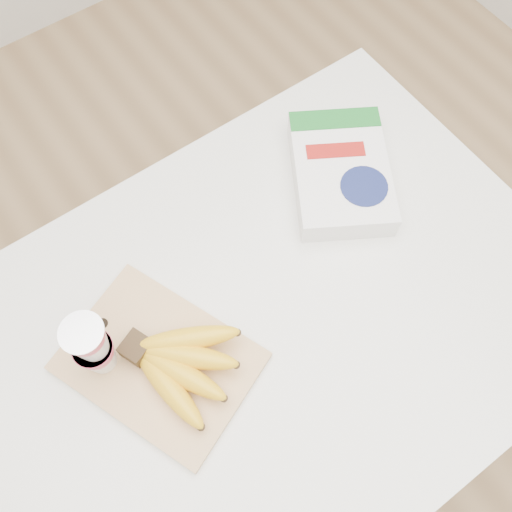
{
  "coord_description": "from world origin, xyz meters",
  "views": [
    {
      "loc": [
        -0.16,
        -0.27,
        1.92
      ],
      "look_at": [
        0.1,
        0.1,
        0.97
      ],
      "focal_mm": 40.0,
      "sensor_mm": 36.0,
      "label": 1
    }
  ],
  "objects": [
    {
      "name": "cereal_box",
      "position": [
        0.35,
        0.16,
        0.96
      ],
      "size": [
        0.3,
        0.33,
        0.06
      ],
      "rotation": [
        0.0,
        0.0,
        -0.54
      ],
      "color": "white",
      "rests_on": "table"
    },
    {
      "name": "yogurt_stack",
      "position": [
        -0.23,
        0.1,
        1.03
      ],
      "size": [
        0.07,
        0.07,
        0.16
      ],
      "color": "white",
      "rests_on": "cutting_board"
    },
    {
      "name": "room",
      "position": [
        0.0,
        0.0,
        1.35
      ],
      "size": [
        4.0,
        4.0,
        4.0
      ],
      "color": "tan",
      "rests_on": "ground"
    },
    {
      "name": "bananas",
      "position": [
        -0.13,
        0.01,
        0.98
      ],
      "size": [
        0.2,
        0.21,
        0.07
      ],
      "color": "#382816",
      "rests_on": "cutting_board"
    },
    {
      "name": "table",
      "position": [
        0.0,
        0.0,
        0.47
      ],
      "size": [
        1.24,
        0.83,
        0.93
      ],
      "primitive_type": "cube",
      "color": "silver",
      "rests_on": "ground"
    },
    {
      "name": "cutting_board",
      "position": [
        -0.15,
        0.05,
        0.94
      ],
      "size": [
        0.34,
        0.39,
        0.02
      ],
      "primitive_type": "cube",
      "rotation": [
        0.0,
        0.0,
        0.39
      ],
      "color": "tan",
      "rests_on": "table"
    }
  ]
}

